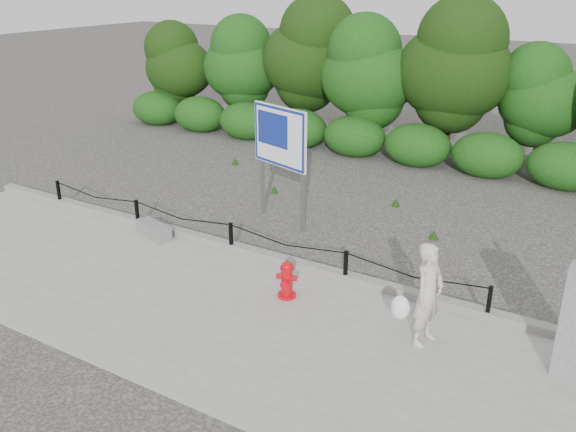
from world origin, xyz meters
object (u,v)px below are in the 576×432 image
(pedestrian, at_px, (426,295))
(advertising_sign, at_px, (280,142))
(concrete_block, at_px, (154,230))
(fire_hydrant, at_px, (287,280))

(pedestrian, xyz_separation_m, advertising_sign, (-4.39, 3.08, 0.98))
(pedestrian, bearing_deg, concrete_block, 94.77)
(fire_hydrant, distance_m, pedestrian, 2.48)
(advertising_sign, bearing_deg, concrete_block, -110.33)
(fire_hydrant, height_order, advertising_sign, advertising_sign)
(fire_hydrant, relative_size, concrete_block, 0.75)
(fire_hydrant, xyz_separation_m, concrete_block, (-3.70, 0.76, -0.18))
(pedestrian, relative_size, concrete_block, 1.75)
(concrete_block, height_order, advertising_sign, advertising_sign)
(pedestrian, height_order, advertising_sign, advertising_sign)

